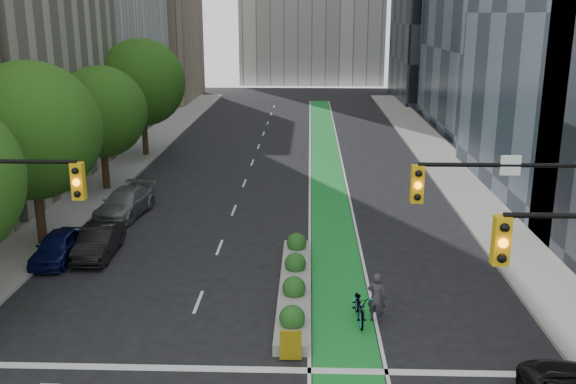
# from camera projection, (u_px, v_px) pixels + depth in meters

# --- Properties ---
(sidewalk_left) EXTENTS (3.60, 90.00, 0.15)m
(sidewalk_left) POSITION_uv_depth(u_px,v_px,m) (109.00, 177.00, 43.33)
(sidewalk_left) COLOR gray
(sidewalk_left) RESTS_ON ground
(sidewalk_right) EXTENTS (3.60, 90.00, 0.15)m
(sidewalk_right) POSITION_uv_depth(u_px,v_px,m) (460.00, 180.00, 42.57)
(sidewalk_right) COLOR gray
(sidewalk_right) RESTS_ON ground
(bike_lane_paint) EXTENTS (2.20, 70.00, 0.01)m
(bike_lane_paint) POSITION_uv_depth(u_px,v_px,m) (326.00, 163.00, 47.68)
(bike_lane_paint) COLOR #18882F
(bike_lane_paint) RESTS_ON ground
(tree_mid) EXTENTS (6.40, 6.40, 8.78)m
(tree_mid) POSITION_uv_depth(u_px,v_px,m) (31.00, 131.00, 29.31)
(tree_mid) COLOR black
(tree_mid) RESTS_ON ground
(tree_midfar) EXTENTS (5.60, 5.60, 7.76)m
(tree_midfar) POSITION_uv_depth(u_px,v_px,m) (101.00, 112.00, 39.10)
(tree_midfar) COLOR black
(tree_midfar) RESTS_ON ground
(tree_far) EXTENTS (6.60, 6.60, 9.00)m
(tree_far) POSITION_uv_depth(u_px,v_px,m) (142.00, 83.00, 48.53)
(tree_far) COLOR black
(tree_far) RESTS_ON ground
(signal_right) EXTENTS (5.82, 0.51, 7.20)m
(signal_right) POSITION_uv_depth(u_px,v_px,m) (558.00, 236.00, 17.78)
(signal_right) COLOR black
(signal_right) RESTS_ON ground
(median_planter) EXTENTS (1.20, 10.26, 1.10)m
(median_planter) POSITION_uv_depth(u_px,v_px,m) (295.00, 284.00, 25.54)
(median_planter) COLOR gray
(median_planter) RESTS_ON ground
(bicycle) EXTENTS (0.85, 2.19, 1.13)m
(bicycle) POSITION_uv_depth(u_px,v_px,m) (360.00, 306.00, 23.15)
(bicycle) COLOR gray
(bicycle) RESTS_ON ground
(cyclist) EXTENTS (0.80, 0.66, 1.87)m
(cyclist) POSITION_uv_depth(u_px,v_px,m) (377.00, 297.00, 22.99)
(cyclist) COLOR #353039
(cyclist) RESTS_ON ground
(parked_car_left_near) EXTENTS (1.63, 3.97, 1.35)m
(parked_car_left_near) POSITION_uv_depth(u_px,v_px,m) (58.00, 246.00, 28.74)
(parked_car_left_near) COLOR #0B1143
(parked_car_left_near) RESTS_ON ground
(parked_car_left_mid) EXTENTS (1.60, 4.24, 1.38)m
(parked_car_left_mid) POSITION_uv_depth(u_px,v_px,m) (99.00, 242.00, 29.31)
(parked_car_left_mid) COLOR black
(parked_car_left_mid) RESTS_ON ground
(parked_car_left_far) EXTENTS (2.69, 5.30, 1.48)m
(parked_car_left_far) POSITION_uv_depth(u_px,v_px,m) (125.00, 203.00, 35.14)
(parked_car_left_far) COLOR #5D6063
(parked_car_left_far) RESTS_ON ground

